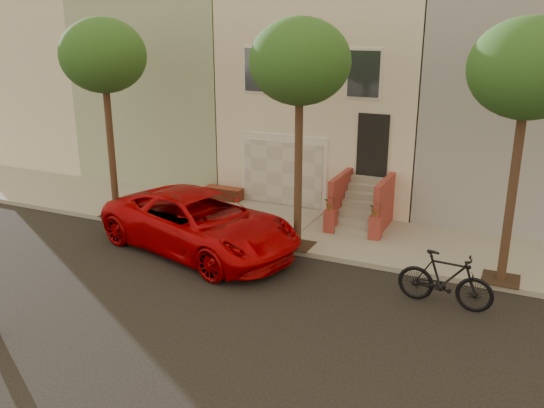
% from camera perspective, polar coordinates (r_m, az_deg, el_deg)
% --- Properties ---
extents(ground, '(90.00, 90.00, 0.00)m').
position_cam_1_polar(ground, '(13.95, -7.57, -9.39)').
color(ground, black).
rests_on(ground, ground).
extents(sidewalk, '(40.00, 3.70, 0.15)m').
position_cam_1_polar(sidewalk, '(18.26, 1.34, -2.27)').
color(sidewalk, gray).
rests_on(sidewalk, ground).
extents(house_row, '(33.10, 11.70, 7.00)m').
position_cam_1_polar(house_row, '(22.80, 7.37, 10.86)').
color(house_row, beige).
rests_on(house_row, sidewalk).
extents(tree_left, '(2.70, 2.57, 6.30)m').
position_cam_1_polar(tree_left, '(18.90, -16.38, 13.82)').
color(tree_left, '#2D2116').
rests_on(tree_left, sidewalk).
extents(tree_mid, '(2.70, 2.57, 6.30)m').
position_cam_1_polar(tree_mid, '(15.47, 2.77, 13.77)').
color(tree_mid, '#2D2116').
rests_on(tree_mid, sidewalk).
extents(tree_right, '(2.70, 2.57, 6.30)m').
position_cam_1_polar(tree_right, '(14.35, 24.05, 11.98)').
color(tree_right, '#2D2116').
rests_on(tree_right, sidewalk).
extents(pickup_truck, '(6.66, 4.32, 1.70)m').
position_cam_1_polar(pickup_truck, '(16.45, -7.15, -1.83)').
color(pickup_truck, '#B30105').
rests_on(pickup_truck, ground).
extents(motorcycle, '(2.22, 0.75, 1.31)m').
position_cam_1_polar(motorcycle, '(13.88, 16.79, -7.17)').
color(motorcycle, black).
rests_on(motorcycle, ground).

